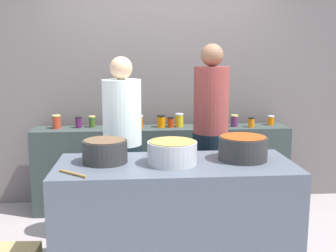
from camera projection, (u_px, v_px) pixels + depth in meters
storefront_wall at (160, 69)px, 4.44m from camera, size 4.80×0.12×3.00m
display_shelf at (162, 168)px, 4.28m from camera, size 2.70×0.36×0.90m
prep_table at (175, 222)px, 2.91m from camera, size 1.70×0.70×0.90m
preserve_jar_0 at (57, 122)px, 4.13m from camera, size 0.09×0.09×0.14m
preserve_jar_1 at (79, 122)px, 4.17m from camera, size 0.07×0.07×0.12m
preserve_jar_2 at (92, 122)px, 4.20m from camera, size 0.07×0.07×0.12m
preserve_jar_3 at (114, 122)px, 4.17m from camera, size 0.09×0.09×0.12m
preserve_jar_4 at (128, 122)px, 4.21m from camera, size 0.07×0.07×0.10m
preserve_jar_5 at (139, 122)px, 4.14m from camera, size 0.08×0.08×0.14m
preserve_jar_6 at (161, 121)px, 4.20m from camera, size 0.09×0.09×0.13m
preserve_jar_7 at (171, 122)px, 4.20m from camera, size 0.07×0.07×0.11m
preserve_jar_8 at (179, 120)px, 4.23m from camera, size 0.09×0.09×0.14m
preserve_jar_9 at (205, 120)px, 4.29m from camera, size 0.07×0.07×0.12m
preserve_jar_10 at (219, 119)px, 4.28m from camera, size 0.07×0.07×0.14m
preserve_jar_11 at (234, 121)px, 4.24m from camera, size 0.08×0.08×0.13m
preserve_jar_12 at (251, 122)px, 4.21m from camera, size 0.07×0.07×0.11m
preserve_jar_13 at (271, 120)px, 4.34m from camera, size 0.07×0.07×0.10m
cooking_pot_left at (105, 151)px, 2.84m from camera, size 0.32×0.32×0.17m
cooking_pot_center at (172, 153)px, 2.80m from camera, size 0.35×0.35×0.17m
cooking_pot_right at (243, 148)px, 2.91m from camera, size 0.36×0.36×0.18m
wooden_spoon at (73, 173)px, 2.55m from camera, size 0.20×0.17×0.02m
cook_with_tongs at (123, 162)px, 3.43m from camera, size 0.34×0.34×1.65m
cook_in_cap at (210, 150)px, 3.61m from camera, size 0.33×0.33×1.76m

